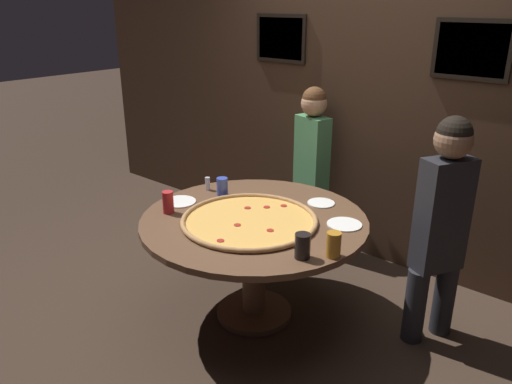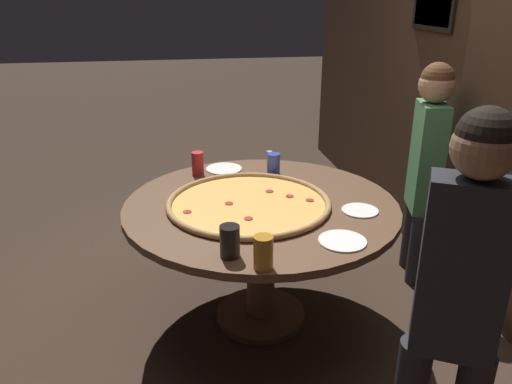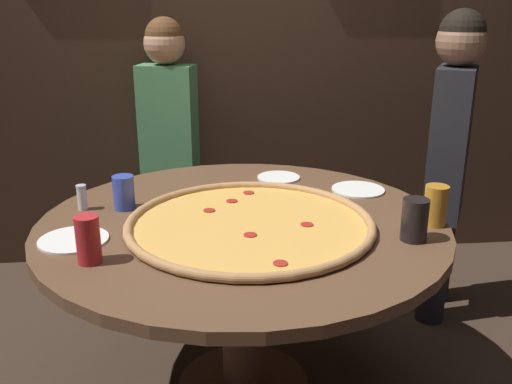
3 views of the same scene
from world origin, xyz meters
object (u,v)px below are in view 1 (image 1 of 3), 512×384
(drink_cup_far_right, at_px, (222,187))
(condiment_shaker, at_px, (208,184))
(dining_table, at_px, (254,237))
(drink_cup_front_edge, at_px, (334,245))
(white_plate_right_side, at_px, (321,203))
(drink_cup_beside_pizza, at_px, (168,202))
(diner_side_right, at_px, (442,220))
(giant_pizza, at_px, (249,220))
(white_plate_far_back, at_px, (344,224))
(diner_far_right, at_px, (312,160))
(white_plate_near_front, at_px, (180,202))
(drink_cup_by_shaker, at_px, (303,246))

(drink_cup_far_right, bearing_deg, condiment_shaker, 177.95)
(dining_table, distance_m, drink_cup_front_edge, 0.71)
(white_plate_right_side, bearing_deg, drink_cup_beside_pizza, -131.07)
(diner_side_right, bearing_deg, drink_cup_far_right, -45.92)
(giant_pizza, distance_m, white_plate_far_back, 0.60)
(giant_pizza, distance_m, drink_cup_far_right, 0.51)
(white_plate_right_side, bearing_deg, drink_cup_far_right, -152.99)
(white_plate_far_back, bearing_deg, dining_table, -150.89)
(drink_cup_front_edge, xyz_separation_m, condiment_shaker, (-1.26, 0.28, -0.02))
(condiment_shaker, xyz_separation_m, diner_far_right, (0.28, 0.94, 0.01))
(white_plate_far_back, relative_size, diner_far_right, 0.16)
(giant_pizza, xyz_separation_m, diner_side_right, (0.99, 0.63, 0.07))
(dining_table, xyz_separation_m, diner_side_right, (1.01, 0.55, 0.23))
(dining_table, height_order, white_plate_far_back, white_plate_far_back)
(giant_pizza, bearing_deg, condiment_shaker, 158.99)
(white_plate_near_front, bearing_deg, condiment_shaker, 94.47)
(giant_pizza, relative_size, drink_cup_by_shaker, 6.13)
(drink_cup_front_edge, height_order, diner_side_right, diner_side_right)
(white_plate_right_side, xyz_separation_m, diner_side_right, (0.81, 0.07, 0.08))
(white_plate_far_back, bearing_deg, condiment_shaker, -173.92)
(drink_cup_front_edge, distance_m, diner_far_right, 1.57)
(drink_cup_beside_pizza, height_order, drink_cup_by_shaker, drink_cup_beside_pizza)
(drink_cup_beside_pizza, relative_size, diner_side_right, 0.10)
(white_plate_right_side, bearing_deg, condiment_shaker, -158.10)
(drink_cup_by_shaker, bearing_deg, white_plate_near_front, 174.76)
(drink_cup_beside_pizza, xyz_separation_m, white_plate_far_back, (0.99, 0.59, -0.07))
(drink_cup_beside_pizza, height_order, white_plate_right_side, drink_cup_beside_pizza)
(dining_table, xyz_separation_m, drink_cup_beside_pizza, (-0.49, -0.30, 0.22))
(white_plate_near_front, bearing_deg, giant_pizza, 6.13)
(diner_far_right, bearing_deg, condiment_shaker, 88.79)
(white_plate_right_side, relative_size, diner_side_right, 0.13)
(white_plate_far_back, bearing_deg, diner_side_right, 28.46)
(drink_cup_beside_pizza, xyz_separation_m, diner_side_right, (1.49, 0.86, 0.01))
(white_plate_far_back, bearing_deg, drink_cup_far_right, -172.58)
(giant_pizza, distance_m, drink_cup_beside_pizza, 0.56)
(drink_cup_by_shaker, height_order, white_plate_far_back, drink_cup_by_shaker)
(diner_side_right, bearing_deg, condiment_shaker, -47.55)
(giant_pizza, height_order, white_plate_near_front, giant_pizza)
(white_plate_near_front, height_order, condiment_shaker, condiment_shaker)
(dining_table, height_order, diner_side_right, diner_side_right)
(white_plate_right_side, distance_m, diner_far_right, 0.81)
(giant_pizza, relative_size, white_plate_near_front, 3.82)
(condiment_shaker, bearing_deg, diner_side_right, 13.67)
(white_plate_near_front, xyz_separation_m, condiment_shaker, (-0.02, 0.30, 0.05))
(dining_table, distance_m, giant_pizza, 0.17)
(drink_cup_far_right, distance_m, drink_cup_by_shaker, 1.06)
(drink_cup_beside_pizza, height_order, diner_far_right, diner_far_right)
(drink_cup_by_shaker, distance_m, diner_side_right, 0.91)
(dining_table, xyz_separation_m, drink_cup_far_right, (-0.44, 0.16, 0.21))
(dining_table, distance_m, drink_cup_beside_pizza, 0.61)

